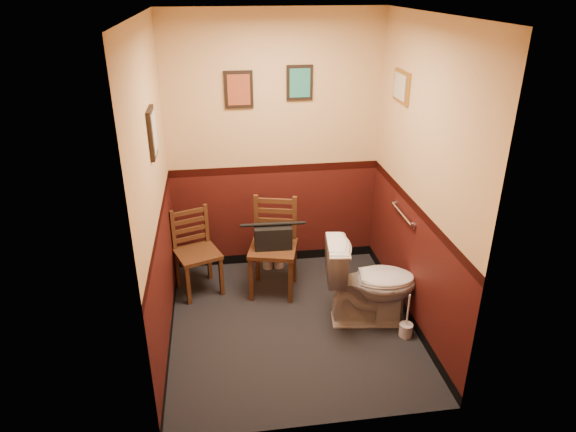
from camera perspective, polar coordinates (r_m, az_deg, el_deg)
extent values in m
cube|color=black|center=(4.89, 0.43, -11.93)|extent=(2.20, 2.40, 0.00)
cube|color=silver|center=(3.92, 0.56, 21.51)|extent=(2.20, 2.40, 0.00)
cube|color=#3F120E|center=(5.34, -1.47, 7.68)|extent=(2.20, 0.00, 2.70)
cube|color=#3F120E|center=(3.16, 3.78, -5.24)|extent=(2.20, 0.00, 2.70)
cube|color=#3F120E|center=(4.21, -14.49, 1.99)|extent=(0.00, 2.40, 2.70)
cube|color=#3F120E|center=(4.51, 14.47, 3.55)|extent=(0.00, 2.40, 2.70)
cylinder|color=silver|center=(4.86, 12.52, 0.22)|extent=(0.03, 0.50, 0.03)
cylinder|color=silver|center=(4.66, 13.78, -1.04)|extent=(0.02, 0.06, 0.06)
cylinder|color=silver|center=(5.08, 11.79, 1.40)|extent=(0.02, 0.06, 0.06)
cube|color=black|center=(5.15, -5.50, 13.81)|extent=(0.28, 0.03, 0.36)
cube|color=brown|center=(5.13, -5.49, 13.78)|extent=(0.22, 0.01, 0.30)
cube|color=black|center=(5.20, 1.30, 14.59)|extent=(0.26, 0.03, 0.34)
cube|color=#267A6C|center=(5.19, 1.33, 14.56)|extent=(0.20, 0.01, 0.28)
cube|color=black|center=(4.14, -14.86, 8.93)|extent=(0.03, 0.30, 0.38)
cube|color=#B7AE90|center=(4.14, -14.63, 8.95)|extent=(0.01, 0.24, 0.31)
cube|color=olive|center=(4.85, 12.51, 13.87)|extent=(0.03, 0.34, 0.28)
cube|color=#B7AE90|center=(4.85, 12.32, 13.88)|extent=(0.01, 0.28, 0.22)
imported|color=white|center=(4.78, 9.12, -7.30)|extent=(0.89, 0.57, 0.82)
cylinder|color=silver|center=(4.84, 12.96, -12.23)|extent=(0.12, 0.12, 0.12)
cylinder|color=silver|center=(4.72, 13.19, -10.26)|extent=(0.02, 0.02, 0.34)
cube|color=#59321A|center=(5.21, -10.03, -4.15)|extent=(0.52, 0.52, 0.04)
cube|color=#59321A|center=(5.14, -11.05, -7.52)|extent=(0.05, 0.05, 0.43)
cube|color=#59321A|center=(5.42, -12.20, -5.75)|extent=(0.05, 0.05, 0.43)
cube|color=#59321A|center=(5.23, -7.42, -6.63)|extent=(0.05, 0.05, 0.43)
cube|color=#59321A|center=(5.51, -8.75, -4.94)|extent=(0.05, 0.05, 0.43)
cube|color=#59321A|center=(5.23, -12.64, -1.63)|extent=(0.05, 0.04, 0.43)
cube|color=#59321A|center=(5.31, -9.07, -0.86)|extent=(0.05, 0.04, 0.43)
cube|color=#59321A|center=(5.32, -10.73, -2.41)|extent=(0.32, 0.13, 0.04)
cube|color=#59321A|center=(5.28, -10.82, -1.48)|extent=(0.32, 0.13, 0.04)
cube|color=#59321A|center=(5.24, -10.90, -0.53)|extent=(0.32, 0.13, 0.04)
cube|color=#59321A|center=(5.20, -10.98, 0.43)|extent=(0.32, 0.13, 0.04)
cube|color=#59321A|center=(5.11, -1.66, -3.67)|extent=(0.55, 0.55, 0.04)
cube|color=#59321A|center=(5.10, -4.11, -7.00)|extent=(0.05, 0.05, 0.49)
cube|color=#59321A|center=(5.43, -3.41, -4.83)|extent=(0.05, 0.05, 0.49)
cube|color=#59321A|center=(5.05, 0.29, -7.26)|extent=(0.05, 0.05, 0.49)
cube|color=#59321A|center=(5.38, 0.71, -5.06)|extent=(0.05, 0.05, 0.49)
cube|color=#59321A|center=(5.21, -3.53, -0.15)|extent=(0.05, 0.05, 0.49)
cube|color=#59321A|center=(5.16, 0.74, -0.34)|extent=(0.05, 0.05, 0.49)
cube|color=#59321A|center=(5.24, -1.39, -1.58)|extent=(0.36, 0.12, 0.05)
cube|color=#59321A|center=(5.19, -1.40, -0.51)|extent=(0.36, 0.12, 0.05)
cube|color=#59321A|center=(5.15, -1.42, 0.58)|extent=(0.36, 0.12, 0.05)
cube|color=#59321A|center=(5.10, -1.43, 1.68)|extent=(0.36, 0.12, 0.05)
cube|color=black|center=(5.05, -1.68, -2.31)|extent=(0.37, 0.20, 0.23)
cylinder|color=black|center=(4.99, -1.70, -0.92)|extent=(0.32, 0.04, 0.03)
cylinder|color=silver|center=(5.73, -2.27, -5.29)|extent=(0.11, 0.11, 0.10)
cylinder|color=silver|center=(5.74, -1.04, -5.21)|extent=(0.11, 0.11, 0.10)
cylinder|color=silver|center=(5.68, -1.66, -4.40)|extent=(0.11, 0.11, 0.10)
cylinder|color=silver|center=(5.61, -1.65, -3.59)|extent=(0.11, 0.11, 0.10)
cylinder|color=silver|center=(5.59, -1.70, -2.51)|extent=(0.11, 0.11, 0.10)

